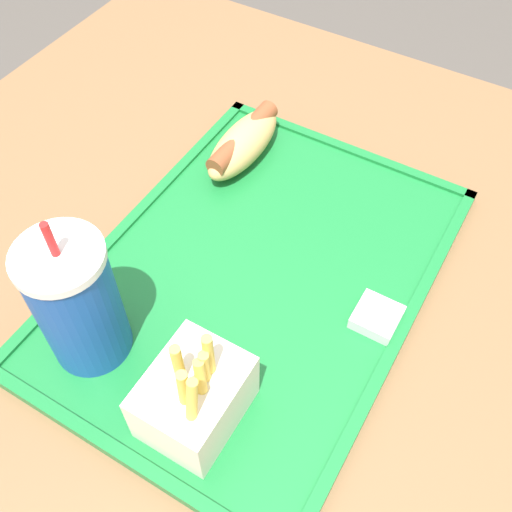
{
  "coord_description": "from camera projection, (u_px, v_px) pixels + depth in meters",
  "views": [
    {
      "loc": [
        -0.27,
        -0.21,
        1.26
      ],
      "look_at": [
        0.04,
        -0.02,
        0.79
      ],
      "focal_mm": 42.0,
      "sensor_mm": 36.0,
      "label": 1
    }
  ],
  "objects": [
    {
      "name": "food_tray",
      "position": [
        256.0,
        276.0,
        0.63
      ],
      "size": [
        0.45,
        0.33,
        0.01
      ],
      "color": "#197233",
      "rests_on": "dining_table"
    },
    {
      "name": "hot_dog_far",
      "position": [
        243.0,
        142.0,
        0.71
      ],
      "size": [
        0.13,
        0.05,
        0.05
      ],
      "color": "tan",
      "rests_on": "food_tray"
    },
    {
      "name": "dining_table",
      "position": [
        230.0,
        436.0,
        0.91
      ],
      "size": [
        1.0,
        0.93,
        0.75
      ],
      "color": "brown",
      "rests_on": "ground_plane"
    },
    {
      "name": "soda_cup",
      "position": [
        77.0,
        303.0,
        0.52
      ],
      "size": [
        0.08,
        0.08,
        0.17
      ],
      "color": "#194CA5",
      "rests_on": "food_tray"
    },
    {
      "name": "fries_carton",
      "position": [
        195.0,
        397.0,
        0.5
      ],
      "size": [
        0.09,
        0.07,
        0.11
      ],
      "color": "silver",
      "rests_on": "food_tray"
    },
    {
      "name": "sauce_cup_mayo",
      "position": [
        377.0,
        316.0,
        0.58
      ],
      "size": [
        0.04,
        0.04,
        0.02
      ],
      "color": "silver",
      "rests_on": "food_tray"
    },
    {
      "name": "ground_plane",
      "position": [
        236.0,
        505.0,
        1.21
      ],
      "size": [
        8.0,
        8.0,
        0.0
      ],
      "primitive_type": "plane",
      "color": "#4C4742"
    }
  ]
}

